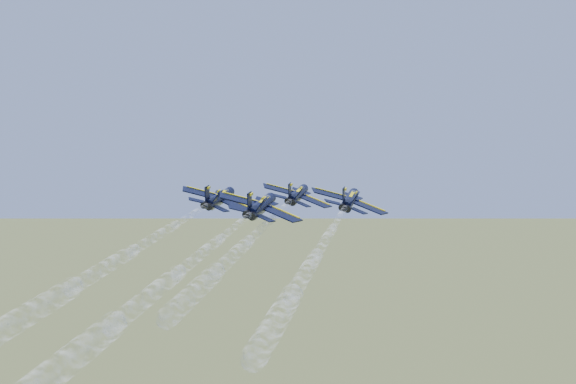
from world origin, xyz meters
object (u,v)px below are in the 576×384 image
at_px(jet_lead, 298,194).
at_px(jet_right, 350,200).
at_px(jet_left, 220,198).
at_px(jet_slot, 262,205).

relative_size(jet_lead, jet_right, 1.00).
height_order(jet_left, jet_right, same).
xyz_separation_m(jet_right, jet_slot, (-7.19, -15.80, 0.00)).
distance_m(jet_left, jet_slot, 16.06).
bearing_deg(jet_lead, jet_right, -45.16).
bearing_deg(jet_right, jet_lead, 134.84).
height_order(jet_right, jet_slot, same).
distance_m(jet_lead, jet_right, 14.26).
bearing_deg(jet_lead, jet_left, -137.84).
height_order(jet_lead, jet_left, same).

